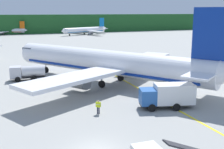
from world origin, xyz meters
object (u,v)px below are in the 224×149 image
at_px(airliner_foreground, 107,63).
at_px(crew_marshaller, 186,88).
at_px(service_truck_fuel, 27,72).
at_px(crew_loader_left, 98,106).
at_px(airliner_far_taxiway, 85,30).
at_px(airliner_distant, 5,31).
at_px(crew_loader_right, 36,86).
at_px(service_truck_catering, 168,95).

height_order(airliner_foreground, crew_marshaller, airliner_foreground).
relative_size(service_truck_fuel, crew_loader_left, 3.63).
relative_size(airliner_far_taxiway, airliner_distant, 1.25).
relative_size(airliner_far_taxiway, crew_marshaller, 16.35).
bearing_deg(crew_loader_right, airliner_far_taxiway, 70.06).
xyz_separation_m(service_truck_fuel, crew_marshaller, (19.97, -16.89, -0.43)).
distance_m(airliner_far_taxiway, service_truck_catering, 112.60).
bearing_deg(crew_loader_left, airliner_foreground, 65.95).
height_order(airliner_far_taxiway, service_truck_catering, airliner_far_taxiway).
relative_size(airliner_foreground, crew_marshaller, 22.15).
xyz_separation_m(airliner_far_taxiway, crew_loader_right, (-35.41, -97.62, -1.35)).
xyz_separation_m(airliner_foreground, service_truck_catering, (2.64, -13.99, -1.76)).
xyz_separation_m(airliner_far_taxiway, service_truck_catering, (-21.46, -110.53, -0.67)).
height_order(airliner_foreground, crew_loader_right, airliner_foreground).
xyz_separation_m(airliner_foreground, crew_marshaller, (8.18, -9.89, -2.42)).
relative_size(airliner_far_taxiway, crew_loader_left, 16.53).
height_order(crew_loader_left, crew_loader_right, crew_loader_left).
distance_m(airliner_distant, crew_marshaller, 124.26).
distance_m(airliner_far_taxiway, service_truck_fuel, 96.47).
bearing_deg(airliner_distant, service_truck_catering, -82.97).
relative_size(crew_loader_left, crew_loader_right, 1.01).
bearing_deg(crew_loader_right, crew_loader_left, -64.98).
height_order(airliner_distant, crew_marshaller, airliner_distant).
bearing_deg(crew_marshaller, airliner_distant, 99.80).
bearing_deg(crew_loader_left, service_truck_catering, -7.02).
relative_size(airliner_far_taxiway, crew_loader_right, 16.62).
relative_size(airliner_distant, service_truck_fuel, 3.65).
bearing_deg(crew_loader_left, crew_marshaller, 12.38).
height_order(service_truck_fuel, crew_marshaller, service_truck_fuel).
relative_size(airliner_foreground, crew_loader_left, 22.39).
relative_size(airliner_distant, crew_marshaller, 13.11).
distance_m(service_truck_fuel, crew_loader_left, 20.84).
distance_m(airliner_foreground, crew_marshaller, 13.06).
bearing_deg(crew_loader_right, service_truck_fuel, 93.31).
distance_m(crew_marshaller, crew_loader_right, 21.40).
height_order(service_truck_fuel, service_truck_catering, service_truck_catering).
distance_m(airliner_far_taxiway, crew_marshaller, 107.62).
bearing_deg(service_truck_fuel, crew_loader_left, -73.24).
bearing_deg(airliner_distant, airliner_far_taxiway, -23.37).
xyz_separation_m(crew_marshaller, crew_loader_right, (-19.51, 8.81, -0.02)).
distance_m(airliner_far_taxiway, airliner_distant, 40.37).
bearing_deg(crew_loader_right, service_truck_catering, -42.77).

